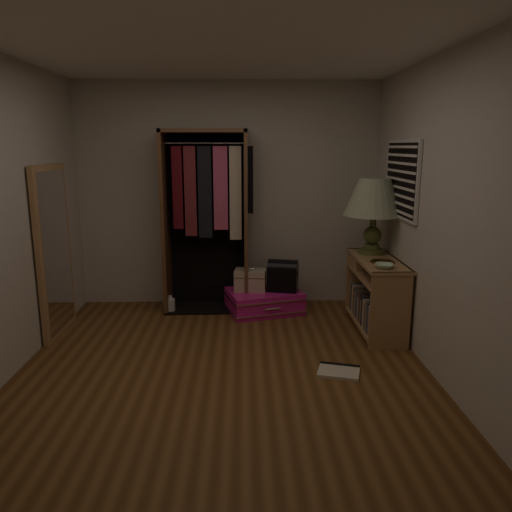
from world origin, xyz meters
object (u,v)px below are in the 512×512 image
object	(u,v)px
console_bookshelf	(375,292)
black_bag	(283,275)
floor_mirror	(54,251)
table_lamp	(374,199)
pink_suitcase	(264,301)
open_wardrobe	(208,206)
train_case	(250,280)
white_jug	(170,305)

from	to	relation	value
console_bookshelf	black_bag	xyz separation A→B (m)	(-0.91, 0.55, 0.05)
floor_mirror	black_bag	xyz separation A→B (m)	(2.33, 0.59, -0.41)
black_bag	table_lamp	bearing A→B (deg)	-6.61
pink_suitcase	black_bag	size ratio (longest dim) A/B	2.56
open_wardrobe	console_bookshelf	bearing A→B (deg)	-22.58
black_bag	table_lamp	world-z (taller)	table_lamp
pink_suitcase	console_bookshelf	bearing A→B (deg)	-42.13
console_bookshelf	open_wardrobe	xyz separation A→B (m)	(-1.76, 0.73, 0.81)
pink_suitcase	table_lamp	xyz separation A→B (m)	(1.13, -0.32, 1.21)
train_case	floor_mirror	bearing A→B (deg)	-156.08
console_bookshelf	black_bag	size ratio (longest dim) A/B	3.00
table_lamp	train_case	bearing A→B (deg)	165.06
floor_mirror	table_lamp	bearing A→B (deg)	4.78
table_lamp	pink_suitcase	bearing A→B (deg)	163.99
train_case	table_lamp	distance (m)	1.64
open_wardrobe	black_bag	bearing A→B (deg)	-11.91
train_case	white_jug	bearing A→B (deg)	-172.62
open_wardrobe	floor_mirror	world-z (taller)	open_wardrobe
train_case	open_wardrobe	bearing A→B (deg)	168.49
open_wardrobe	table_lamp	world-z (taller)	open_wardrobe
open_wardrobe	table_lamp	bearing A→B (deg)	-15.77
train_case	white_jug	world-z (taller)	train_case
pink_suitcase	white_jug	bearing A→B (deg)	164.00
open_wardrobe	table_lamp	xyz separation A→B (m)	(1.77, -0.50, 0.13)
table_lamp	black_bag	bearing A→B (deg)	160.76
floor_mirror	table_lamp	world-z (taller)	floor_mirror
white_jug	console_bookshelf	bearing A→B (deg)	-14.32
train_case	black_bag	xyz separation A→B (m)	(0.37, -0.02, 0.06)
pink_suitcase	floor_mirror	bearing A→B (deg)	179.99
black_bag	train_case	bearing A→B (deg)	-171.03
console_bookshelf	pink_suitcase	distance (m)	1.28
black_bag	white_jug	size ratio (longest dim) A/B	1.90
console_bookshelf	white_jug	world-z (taller)	console_bookshelf
train_case	white_jug	distance (m)	0.97
pink_suitcase	train_case	bearing A→B (deg)	157.24
console_bookshelf	pink_suitcase	world-z (taller)	console_bookshelf
pink_suitcase	table_lamp	world-z (taller)	table_lamp
console_bookshelf	white_jug	bearing A→B (deg)	165.68
console_bookshelf	black_bag	distance (m)	1.07
table_lamp	white_jug	bearing A→B (deg)	171.53
floor_mirror	train_case	bearing A→B (deg)	17.46
open_wardrobe	train_case	distance (m)	0.97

